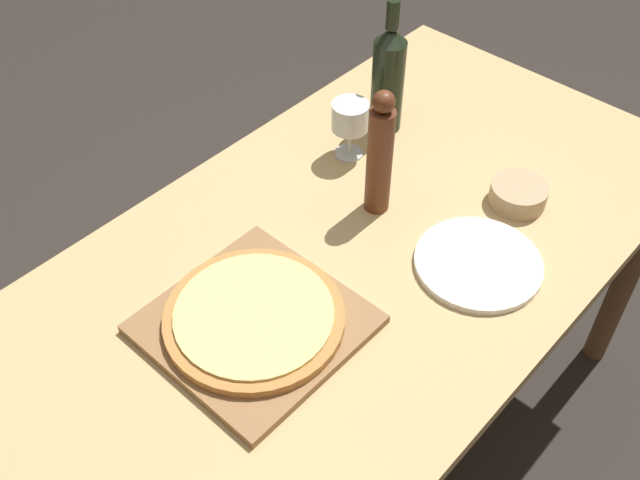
% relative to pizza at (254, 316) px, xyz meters
% --- Properties ---
extents(ground_plane, '(12.00, 12.00, 0.00)m').
position_rel_pizza_xyz_m(ground_plane, '(0.00, 0.27, -0.78)').
color(ground_plane, '#2D2823').
extents(dining_table, '(0.82, 1.54, 0.75)m').
position_rel_pizza_xyz_m(dining_table, '(0.00, 0.27, -0.13)').
color(dining_table, tan).
rests_on(dining_table, ground_plane).
extents(cutting_board, '(0.34, 0.34, 0.02)m').
position_rel_pizza_xyz_m(cutting_board, '(0.00, 0.00, -0.02)').
color(cutting_board, olive).
rests_on(cutting_board, dining_table).
extents(pizza, '(0.32, 0.32, 0.02)m').
position_rel_pizza_xyz_m(pizza, '(0.00, 0.00, 0.00)').
color(pizza, '#BC7A3D').
rests_on(pizza, cutting_board).
extents(wine_bottle, '(0.07, 0.07, 0.32)m').
position_rel_pizza_xyz_m(wine_bottle, '(-0.20, 0.61, 0.10)').
color(wine_bottle, black).
rests_on(wine_bottle, dining_table).
extents(pepper_mill, '(0.05, 0.05, 0.28)m').
position_rel_pizza_xyz_m(pepper_mill, '(-0.04, 0.39, 0.11)').
color(pepper_mill, '#5B2D19').
rests_on(pepper_mill, dining_table).
extents(wine_glass, '(0.08, 0.08, 0.13)m').
position_rel_pizza_xyz_m(wine_glass, '(-0.19, 0.48, 0.07)').
color(wine_glass, silver).
rests_on(wine_glass, dining_table).
extents(small_bowl, '(0.12, 0.12, 0.05)m').
position_rel_pizza_xyz_m(small_bowl, '(0.17, 0.59, -0.01)').
color(small_bowl, tan).
rests_on(small_bowl, dining_table).
extents(dinner_plate, '(0.24, 0.24, 0.01)m').
position_rel_pizza_xyz_m(dinner_plate, '(0.21, 0.39, -0.02)').
color(dinner_plate, silver).
rests_on(dinner_plate, dining_table).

